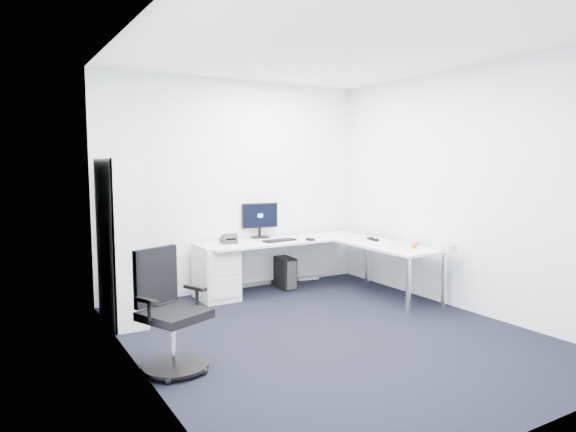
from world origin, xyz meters
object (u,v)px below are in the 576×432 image
task_chair (174,311)px  laptop (403,233)px  bookshelf (121,241)px  l_desk (301,269)px  monitor (260,220)px

task_chair → laptop: (3.24, 0.88, 0.29)m
bookshelf → task_chair: bearing=-87.7°
task_chair → laptop: bearing=-8.1°
l_desk → task_chair: bearing=-144.9°
laptop → monitor: bearing=140.4°
l_desk → laptop: 1.35m
l_desk → monitor: 0.88m
bookshelf → monitor: bookshelf is taller
bookshelf → task_chair: size_ratio=1.74×
l_desk → bookshelf: (-2.17, 0.05, 0.52)m
bookshelf → monitor: bearing=16.6°
monitor → laptop: size_ratio=1.50×
bookshelf → laptop: (3.30, -0.66, -0.07)m
task_chair → l_desk: bearing=11.8°
bookshelf → laptop: size_ratio=5.18×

